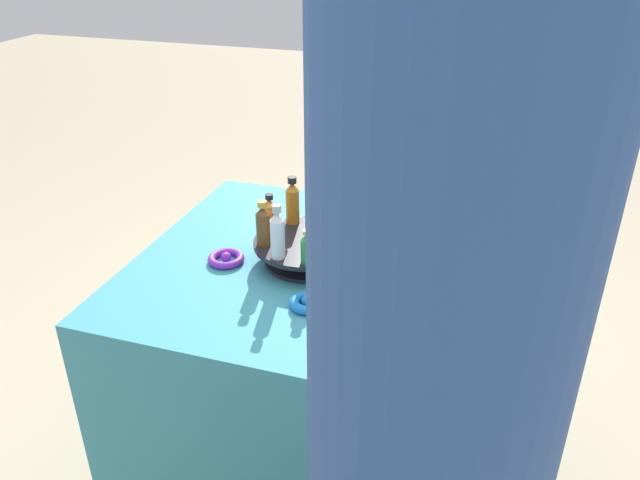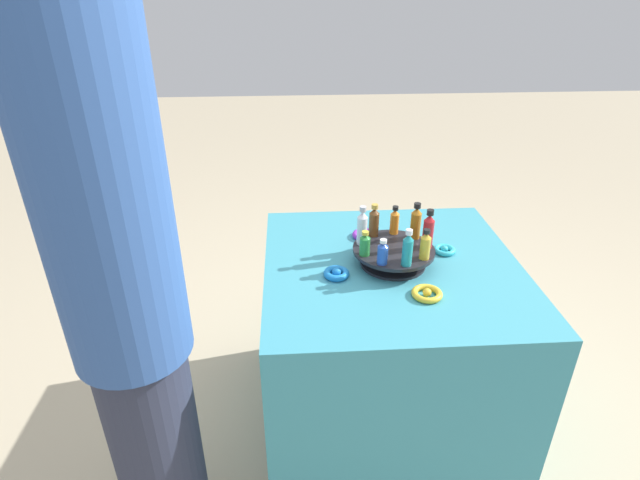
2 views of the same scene
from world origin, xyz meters
The scene contains 17 objects.
ground_plane centered at (0.00, 0.00, 0.00)m, with size 12.00×12.00×0.00m, color tan.
party_table centered at (0.00, 0.00, 0.35)m, with size 0.87×0.87×0.71m.
display_stand centered at (0.00, 0.00, 0.74)m, with size 0.27×0.27×0.06m.
bottle_gold centered at (0.07, 0.08, 0.81)m, with size 0.03×0.03×0.10m.
bottle_red centered at (0.00, 0.11, 0.83)m, with size 0.04×0.04×0.14m.
bottle_amber centered at (-0.07, 0.09, 0.83)m, with size 0.04×0.04×0.13m.
bottle_orange centered at (-0.11, 0.02, 0.81)m, with size 0.03×0.03×0.10m.
bottle_brown centered at (-0.10, -0.05, 0.82)m, with size 0.04×0.04×0.12m.
bottle_clear centered at (-0.04, -0.10, 0.83)m, with size 0.03×0.03×0.14m.
bottle_green centered at (0.04, -0.10, 0.80)m, with size 0.03×0.03×0.09m.
bottle_blue centered at (0.10, -0.06, 0.80)m, with size 0.03×0.03×0.09m.
bottle_teal centered at (0.11, 0.02, 0.82)m, with size 0.03×0.03×0.12m.
ribbon_bow_gold centered at (0.20, 0.07, 0.72)m, with size 0.09×0.09×0.03m.
ribbon_bow_teal centered at (-0.07, 0.20, 0.71)m, with size 0.08×0.08×0.03m.
ribbon_bow_purple centered at (-0.20, -0.07, 0.72)m, with size 0.09×0.09×0.03m.
ribbon_bow_blue centered at (0.07, -0.20, 0.72)m, with size 0.08×0.08×0.03m.
person_figure centered at (0.41, -0.75, 0.87)m, with size 0.29×0.29×1.72m.
Camera 2 is at (1.44, -0.34, 1.58)m, focal length 28.00 mm.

